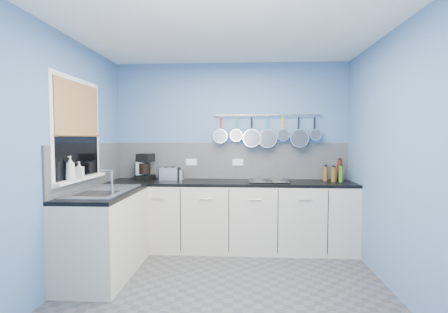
# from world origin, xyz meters

# --- Properties ---
(floor) EXTENTS (3.20, 3.00, 0.02)m
(floor) POSITION_xyz_m (0.00, 0.00, -0.01)
(floor) COLOR #47474C
(floor) RESTS_ON ground
(ceiling) EXTENTS (3.20, 3.00, 0.02)m
(ceiling) POSITION_xyz_m (0.00, 0.00, 2.51)
(ceiling) COLOR white
(ceiling) RESTS_ON ground
(wall_back) EXTENTS (3.20, 0.02, 2.50)m
(wall_back) POSITION_xyz_m (0.00, 1.51, 1.25)
(wall_back) COLOR #5175A7
(wall_back) RESTS_ON ground
(wall_front) EXTENTS (3.20, 0.02, 2.50)m
(wall_front) POSITION_xyz_m (0.00, -1.51, 1.25)
(wall_front) COLOR #5175A7
(wall_front) RESTS_ON ground
(wall_left) EXTENTS (0.02, 3.00, 2.50)m
(wall_left) POSITION_xyz_m (-1.61, 0.00, 1.25)
(wall_left) COLOR #5175A7
(wall_left) RESTS_ON ground
(wall_right) EXTENTS (0.02, 3.00, 2.50)m
(wall_right) POSITION_xyz_m (1.61, 0.00, 1.25)
(wall_right) COLOR #5175A7
(wall_right) RESTS_ON ground
(backsplash_back) EXTENTS (3.20, 0.02, 0.50)m
(backsplash_back) POSITION_xyz_m (0.00, 1.49, 1.15)
(backsplash_back) COLOR gray
(backsplash_back) RESTS_ON wall_back
(backsplash_left) EXTENTS (0.02, 1.80, 0.50)m
(backsplash_left) POSITION_xyz_m (-1.59, 0.60, 1.15)
(backsplash_left) COLOR gray
(backsplash_left) RESTS_ON wall_left
(cabinet_run_back) EXTENTS (3.20, 0.60, 0.86)m
(cabinet_run_back) POSITION_xyz_m (0.00, 1.20, 0.43)
(cabinet_run_back) COLOR beige
(cabinet_run_back) RESTS_ON ground
(worktop_back) EXTENTS (3.20, 0.60, 0.04)m
(worktop_back) POSITION_xyz_m (0.00, 1.20, 0.88)
(worktop_back) COLOR black
(worktop_back) RESTS_ON cabinet_run_back
(cabinet_run_left) EXTENTS (0.60, 1.20, 0.86)m
(cabinet_run_left) POSITION_xyz_m (-1.30, 0.30, 0.43)
(cabinet_run_left) COLOR beige
(cabinet_run_left) RESTS_ON ground
(worktop_left) EXTENTS (0.60, 1.20, 0.04)m
(worktop_left) POSITION_xyz_m (-1.30, 0.30, 0.88)
(worktop_left) COLOR black
(worktop_left) RESTS_ON cabinet_run_left
(window_frame) EXTENTS (0.01, 1.00, 1.10)m
(window_frame) POSITION_xyz_m (-1.58, 0.30, 1.55)
(window_frame) COLOR white
(window_frame) RESTS_ON wall_left
(window_glass) EXTENTS (0.01, 0.90, 1.00)m
(window_glass) POSITION_xyz_m (-1.57, 0.30, 1.55)
(window_glass) COLOR black
(window_glass) RESTS_ON wall_left
(bamboo_blind) EXTENTS (0.01, 0.90, 0.55)m
(bamboo_blind) POSITION_xyz_m (-1.56, 0.30, 1.77)
(bamboo_blind) COLOR #AC7B4C
(bamboo_blind) RESTS_ON wall_left
(window_sill) EXTENTS (0.10, 0.98, 0.03)m
(window_sill) POSITION_xyz_m (-1.55, 0.30, 1.04)
(window_sill) COLOR white
(window_sill) RESTS_ON wall_left
(sink_unit) EXTENTS (0.50, 0.95, 0.01)m
(sink_unit) POSITION_xyz_m (-1.30, 0.30, 0.90)
(sink_unit) COLOR silver
(sink_unit) RESTS_ON worktop_left
(mixer_tap) EXTENTS (0.12, 0.08, 0.26)m
(mixer_tap) POSITION_xyz_m (-1.14, 0.12, 1.03)
(mixer_tap) COLOR silver
(mixer_tap) RESTS_ON worktop_left
(socket_left) EXTENTS (0.15, 0.01, 0.09)m
(socket_left) POSITION_xyz_m (-0.55, 1.48, 1.13)
(socket_left) COLOR white
(socket_left) RESTS_ON backsplash_back
(socket_right) EXTENTS (0.15, 0.01, 0.09)m
(socket_right) POSITION_xyz_m (0.10, 1.48, 1.13)
(socket_right) COLOR white
(socket_right) RESTS_ON backsplash_back
(pot_rail) EXTENTS (1.45, 0.02, 0.02)m
(pot_rail) POSITION_xyz_m (0.50, 1.45, 1.78)
(pot_rail) COLOR silver
(pot_rail) RESTS_ON wall_back
(soap_bottle_a) EXTENTS (0.10, 0.10, 0.24)m
(soap_bottle_a) POSITION_xyz_m (-1.53, 0.05, 1.17)
(soap_bottle_a) COLOR white
(soap_bottle_a) RESTS_ON window_sill
(soap_bottle_b) EXTENTS (0.09, 0.09, 0.17)m
(soap_bottle_b) POSITION_xyz_m (-1.53, 0.22, 1.14)
(soap_bottle_b) COLOR white
(soap_bottle_b) RESTS_ON window_sill
(paper_towel) EXTENTS (0.13, 0.13, 0.26)m
(paper_towel) POSITION_xyz_m (-1.23, 1.30, 1.03)
(paper_towel) COLOR white
(paper_towel) RESTS_ON worktop_back
(coffee_maker) EXTENTS (0.25, 0.27, 0.35)m
(coffee_maker) POSITION_xyz_m (-1.16, 1.29, 1.08)
(coffee_maker) COLOR black
(coffee_maker) RESTS_ON worktop_back
(toaster) EXTENTS (0.27, 0.16, 0.17)m
(toaster) POSITION_xyz_m (-0.83, 1.32, 0.98)
(toaster) COLOR silver
(toaster) RESTS_ON worktop_back
(canister) EXTENTS (0.12, 0.12, 0.13)m
(canister) POSITION_xyz_m (-0.67, 1.31, 0.97)
(canister) COLOR silver
(canister) RESTS_ON worktop_back
(hob) EXTENTS (0.51, 0.45, 0.01)m
(hob) POSITION_xyz_m (0.50, 1.20, 0.91)
(hob) COLOR black
(hob) RESTS_ON worktop_back
(pan_0) EXTENTS (0.19, 0.11, 0.38)m
(pan_0) POSITION_xyz_m (-0.13, 1.44, 1.59)
(pan_0) COLOR silver
(pan_0) RESTS_ON pot_rail
(pan_1) EXTENTS (0.17, 0.07, 0.36)m
(pan_1) POSITION_xyz_m (0.08, 1.44, 1.60)
(pan_1) COLOR silver
(pan_1) RESTS_ON pot_rail
(pan_2) EXTENTS (0.25, 0.11, 0.44)m
(pan_2) POSITION_xyz_m (0.29, 1.44, 1.56)
(pan_2) COLOR silver
(pan_2) RESTS_ON pot_rail
(pan_3) EXTENTS (0.26, 0.10, 0.45)m
(pan_3) POSITION_xyz_m (0.50, 1.44, 1.56)
(pan_3) COLOR silver
(pan_3) RESTS_ON pot_rail
(pan_4) EXTENTS (0.17, 0.07, 0.36)m
(pan_4) POSITION_xyz_m (0.71, 1.44, 1.60)
(pan_4) COLOR silver
(pan_4) RESTS_ON pot_rail
(pan_5) EXTENTS (0.25, 0.13, 0.44)m
(pan_5) POSITION_xyz_m (0.92, 1.44, 1.56)
(pan_5) COLOR silver
(pan_5) RESTS_ON pot_rail
(pan_6) EXTENTS (0.16, 0.12, 0.35)m
(pan_6) POSITION_xyz_m (1.14, 1.44, 1.61)
(pan_6) COLOR silver
(pan_6) RESTS_ON pot_rail
(condiment_0) EXTENTS (0.06, 0.06, 0.28)m
(condiment_0) POSITION_xyz_m (1.44, 1.31, 1.04)
(condiment_0) COLOR #4C190C
(condiment_0) RESTS_ON worktop_back
(condiment_1) EXTENTS (0.07, 0.07, 0.11)m
(condiment_1) POSITION_xyz_m (1.37, 1.30, 0.95)
(condiment_1) COLOR olive
(condiment_1) RESTS_ON worktop_back
(condiment_2) EXTENTS (0.06, 0.06, 0.19)m
(condiment_2) POSITION_xyz_m (1.26, 1.33, 0.99)
(condiment_2) COLOR brown
(condiment_2) RESTS_ON worktop_back
(condiment_3) EXTENTS (0.05, 0.05, 0.21)m
(condiment_3) POSITION_xyz_m (1.43, 1.21, 1.00)
(condiment_3) COLOR #3F721E
(condiment_3) RESTS_ON worktop_back
(condiment_4) EXTENTS (0.07, 0.07, 0.19)m
(condiment_4) POSITION_xyz_m (1.34, 1.22, 0.99)
(condiment_4) COLOR brown
(condiment_4) RESTS_ON worktop_back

